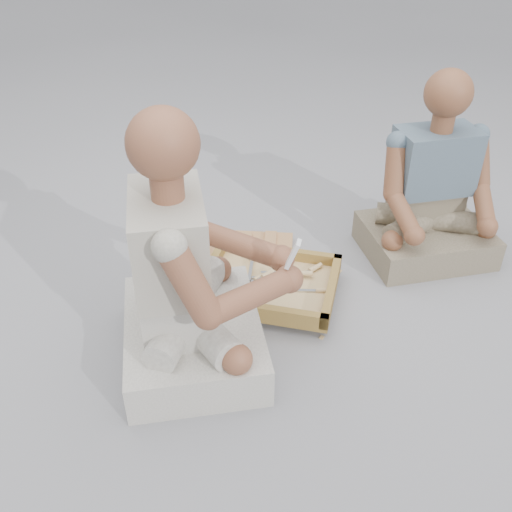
{
  "coord_description": "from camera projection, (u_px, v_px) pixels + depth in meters",
  "views": [
    {
      "loc": [
        -0.18,
        -1.65,
        1.51
      ],
      "look_at": [
        0.01,
        0.11,
        0.3
      ],
      "focal_mm": 40.0,
      "sensor_mm": 36.0,
      "label": 1
    }
  ],
  "objects": [
    {
      "name": "chisel_0",
      "position": [
        257.0,
        279.0,
        2.4
      ],
      "size": [
        0.19,
        0.14,
        0.02
      ],
      "rotation": [
        0.0,
        0.0,
        0.6
      ],
      "color": "silver",
      "rests_on": "tool_tray"
    },
    {
      "name": "chisel_8",
      "position": [
        312.0,
        270.0,
        2.46
      ],
      "size": [
        0.19,
        0.14,
        0.02
      ],
      "rotation": [
        0.0,
        0.0,
        0.58
      ],
      "color": "silver",
      "rests_on": "tool_tray"
    },
    {
      "name": "carved_panel",
      "position": [
        232.0,
        255.0,
        2.66
      ],
      "size": [
        0.62,
        0.47,
        0.04
      ],
      "primitive_type": "cube",
      "rotation": [
        0.0,
        0.0,
        -0.19
      ],
      "color": "#A3733F",
      "rests_on": "ground"
    },
    {
      "name": "chisel_7",
      "position": [
        264.0,
        276.0,
        2.41
      ],
      "size": [
        0.18,
        0.16,
        0.02
      ],
      "rotation": [
        0.0,
        0.0,
        0.74
      ],
      "color": "silver",
      "rests_on": "tool_tray"
    },
    {
      "name": "wood_chip_4",
      "position": [
        319.0,
        257.0,
        2.66
      ],
      "size": [
        0.02,
        0.02,
        0.0
      ],
      "primitive_type": "cube",
      "rotation": [
        0.0,
        0.0,
        1.78
      ],
      "color": "#D2BF7C",
      "rests_on": "ground"
    },
    {
      "name": "ground",
      "position": [
        255.0,
        335.0,
        2.23
      ],
      "size": [
        60.0,
        60.0,
        0.0
      ],
      "primitive_type": "plane",
      "color": "gray",
      "rests_on": "ground"
    },
    {
      "name": "wood_chip_7",
      "position": [
        340.0,
        271.0,
        2.58
      ],
      "size": [
        0.02,
        0.02,
        0.0
      ],
      "primitive_type": "cube",
      "rotation": [
        0.0,
        0.0,
        0.96
      ],
      "color": "#D2BF7C",
      "rests_on": "ground"
    },
    {
      "name": "wood_chip_3",
      "position": [
        287.0,
        247.0,
        2.74
      ],
      "size": [
        0.02,
        0.02,
        0.0
      ],
      "primitive_type": "cube",
      "rotation": [
        0.0,
        0.0,
        1.76
      ],
      "color": "#D2BF7C",
      "rests_on": "ground"
    },
    {
      "name": "mobile_phone",
      "position": [
        293.0,
        254.0,
        1.89
      ],
      "size": [
        0.06,
        0.06,
        0.1
      ],
      "rotation": [
        -0.35,
        0.0,
        -1.88
      ],
      "color": "silver",
      "rests_on": "craftsman"
    },
    {
      "name": "craftsman",
      "position": [
        188.0,
        284.0,
        1.96
      ],
      "size": [
        0.65,
        0.64,
        0.95
      ],
      "rotation": [
        0.0,
        0.0,
        -1.51
      ],
      "color": "beige",
      "rests_on": "ground"
    },
    {
      "name": "wood_chip_8",
      "position": [
        218.0,
        317.0,
        2.31
      ],
      "size": [
        0.02,
        0.02,
        0.0
      ],
      "primitive_type": "cube",
      "rotation": [
        0.0,
        0.0,
        0.28
      ],
      "color": "#D2BF7C",
      "rests_on": "ground"
    },
    {
      "name": "wood_chip_1",
      "position": [
        203.0,
        264.0,
        2.62
      ],
      "size": [
        0.02,
        0.02,
        0.0
      ],
      "primitive_type": "cube",
      "rotation": [
        0.0,
        0.0,
        3.14
      ],
      "color": "#D2BF7C",
      "rests_on": "ground"
    },
    {
      "name": "chisel_4",
      "position": [
        253.0,
        258.0,
        2.52
      ],
      "size": [
        0.06,
        0.22,
        0.02
      ],
      "rotation": [
        0.0,
        0.0,
        1.38
      ],
      "color": "silver",
      "rests_on": "tool_tray"
    },
    {
      "name": "chisel_6",
      "position": [
        264.0,
        277.0,
        2.42
      ],
      "size": [
        0.22,
        0.02,
        0.02
      ],
      "rotation": [
        0.0,
        0.0,
        0.01
      ],
      "color": "silver",
      "rests_on": "tool_tray"
    },
    {
      "name": "chisel_2",
      "position": [
        299.0,
        273.0,
        2.42
      ],
      "size": [
        0.22,
        0.05,
        0.02
      ],
      "rotation": [
        0.0,
        0.0,
        -0.15
      ],
      "color": "silver",
      "rests_on": "tool_tray"
    },
    {
      "name": "tool_tray",
      "position": [
        269.0,
        284.0,
        2.4
      ],
      "size": [
        0.68,
        0.61,
        0.07
      ],
      "rotation": [
        0.0,
        0.0,
        -0.35
      ],
      "color": "brown",
      "rests_on": "carved_panel"
    },
    {
      "name": "chisel_1",
      "position": [
        319.0,
        291.0,
        2.35
      ],
      "size": [
        0.22,
        0.05,
        0.02
      ],
      "rotation": [
        0.0,
        0.0,
        -0.14
      ],
      "color": "silver",
      "rests_on": "tool_tray"
    },
    {
      "name": "companion",
      "position": [
        431.0,
        198.0,
        2.55
      ],
      "size": [
        0.59,
        0.5,
        0.85
      ],
      "rotation": [
        0.0,
        0.0,
        3.25
      ],
      "color": "gray",
      "rests_on": "ground"
    },
    {
      "name": "wood_chip_2",
      "position": [
        325.0,
        290.0,
        2.46
      ],
      "size": [
        0.02,
        0.02,
        0.0
      ],
      "primitive_type": "cube",
      "rotation": [
        0.0,
        0.0,
        2.55
      ],
      "color": "#D2BF7C",
      "rests_on": "ground"
    },
    {
      "name": "chisel_5",
      "position": [
        272.0,
        277.0,
        2.42
      ],
      "size": [
        0.21,
        0.09,
        0.02
      ],
      "rotation": [
        0.0,
        0.0,
        0.34
      ],
      "color": "silver",
      "rests_on": "tool_tray"
    },
    {
      "name": "wood_chip_5",
      "position": [
        223.0,
        283.0,
        2.5
      ],
      "size": [
        0.02,
        0.02,
        0.0
      ],
      "primitive_type": "cube",
      "rotation": [
        0.0,
        0.0,
        1.32
      ],
      "color": "#D2BF7C",
      "rests_on": "ground"
    },
    {
      "name": "wood_chip_0",
      "position": [
        322.0,
        337.0,
        2.21
      ],
      "size": [
        0.02,
        0.02,
        0.0
      ],
      "primitive_type": "cube",
      "rotation": [
        0.0,
        0.0,
        0.89
      ],
      "color": "#D2BF7C",
      "rests_on": "ground"
    },
    {
      "name": "chisel_3",
      "position": [
        266.0,
        290.0,
        2.36
      ],
      "size": [
        0.17,
        0.16,
        0.02
      ],
      "rotation": [
        0.0,
        0.0,
        0.76
      ],
      "color": "silver",
      "rests_on": "tool_tray"
    },
    {
      "name": "chisel_9",
      "position": [
        274.0,
        275.0,
        2.44
      ],
      "size": [
        0.13,
        0.2,
        0.02
      ],
      "rotation": [
        0.0,
        0.0,
        1.02
      ],
      "color": "silver",
      "rests_on": "tool_tray"
    },
    {
      "name": "wood_chip_6",
      "position": [
        202.0,
        260.0,
        2.65
      ],
      "size": [
        0.02,
        0.02,
        0.0
      ],
      "primitive_type": "cube",
      "rotation": [
        0.0,
        0.0,
        1.34
      ],
      "color": "#D2BF7C",
      "rests_on": "ground"
    }
  ]
}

